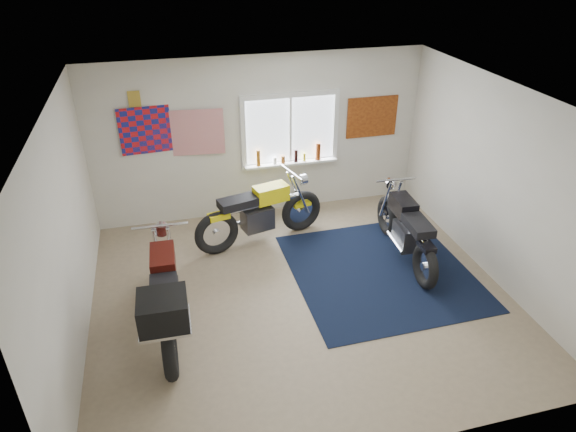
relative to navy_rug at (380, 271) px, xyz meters
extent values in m
plane|color=#9E896B|center=(-1.27, -0.23, -0.01)|extent=(5.50, 5.50, 0.00)
plane|color=white|center=(-1.27, -0.23, 2.69)|extent=(5.50, 5.50, 0.00)
plane|color=silver|center=(-1.27, 2.27, 1.34)|extent=(5.50, 0.00, 5.50)
plane|color=silver|center=(-1.27, -2.73, 1.34)|extent=(5.50, 0.00, 5.50)
plane|color=silver|center=(-4.02, -0.23, 1.34)|extent=(0.00, 5.00, 5.00)
plane|color=silver|center=(1.48, -0.23, 1.34)|extent=(0.00, 5.00, 5.00)
cube|color=black|center=(0.00, 0.00, 0.00)|extent=(2.52, 2.62, 0.01)
cube|color=white|center=(-0.77, 2.26, 1.44)|extent=(1.50, 0.02, 1.10)
cube|color=white|center=(-0.77, 2.24, 2.03)|extent=(1.66, 0.06, 0.08)
cube|color=white|center=(-0.77, 2.24, 0.85)|extent=(1.66, 0.06, 0.08)
cube|color=white|center=(-1.56, 2.24, 1.44)|extent=(0.08, 0.06, 1.10)
cube|color=white|center=(0.02, 2.24, 1.44)|extent=(0.08, 0.06, 1.10)
cube|color=white|center=(-0.77, 2.24, 1.44)|extent=(0.04, 0.06, 1.10)
cube|color=white|center=(-0.77, 2.18, 0.87)|extent=(1.60, 0.16, 0.04)
cylinder|color=#8D4F14|center=(-1.33, 2.17, 1.03)|extent=(0.07, 0.07, 0.28)
cylinder|color=silver|center=(-1.05, 2.17, 0.95)|extent=(0.06, 0.06, 0.12)
cylinder|color=black|center=(-0.68, 2.17, 1.00)|extent=(0.06, 0.06, 0.22)
cylinder|color=gold|center=(-0.54, 2.17, 0.96)|extent=(0.05, 0.05, 0.14)
cylinder|color=maroon|center=(-0.29, 2.17, 1.04)|extent=(0.09, 0.09, 0.30)
cylinder|color=brown|center=(-0.91, 2.17, 0.96)|extent=(0.07, 0.07, 0.13)
plane|color=red|center=(-2.97, 2.25, 1.64)|extent=(1.00, 0.07, 1.00)
plane|color=red|center=(-2.32, 2.23, 1.54)|extent=(0.90, 0.09, 0.90)
cube|color=gold|center=(-3.17, 2.25, 2.14)|extent=(0.18, 0.02, 0.24)
cube|color=#A54C14|center=(0.68, 2.25, 1.54)|extent=(0.90, 0.03, 0.70)
torus|color=black|center=(-0.79, 1.45, 0.34)|extent=(0.72, 0.30, 0.70)
torus|color=black|center=(-2.22, 1.10, 0.34)|extent=(0.72, 0.30, 0.70)
cylinder|color=silver|center=(-0.79, 1.45, 0.34)|extent=(0.14, 0.13, 0.12)
cylinder|color=silver|center=(-2.22, 1.10, 0.34)|extent=(0.14, 0.13, 0.12)
cylinder|color=silver|center=(-1.50, 1.27, 0.65)|extent=(1.31, 0.41, 0.09)
cube|color=#313133|center=(-1.55, 1.26, 0.41)|extent=(0.53, 0.40, 0.36)
cylinder|color=silver|center=(-1.59, 1.43, 0.31)|extent=(0.58, 0.21, 0.07)
cube|color=yellow|center=(-1.32, 1.32, 0.79)|extent=(0.58, 0.39, 0.25)
cube|color=black|center=(-1.86, 1.19, 0.77)|extent=(0.63, 0.42, 0.13)
cube|color=yellow|center=(-2.17, 1.11, 0.62)|extent=(0.35, 0.24, 0.08)
cube|color=yellow|center=(-0.79, 1.45, 0.47)|extent=(0.32, 0.21, 0.05)
cylinder|color=silver|center=(-0.97, 1.41, 1.07)|extent=(0.19, 0.64, 0.04)
cylinder|color=silver|center=(-0.77, 1.46, 0.90)|extent=(0.14, 0.19, 0.17)
torus|color=black|center=(0.52, 0.99, 0.31)|extent=(0.17, 0.66, 0.65)
torus|color=black|center=(0.44, -0.45, 0.31)|extent=(0.17, 0.66, 0.65)
cylinder|color=silver|center=(0.52, 0.99, 0.31)|extent=(0.11, 0.12, 0.11)
cylinder|color=silver|center=(0.44, -0.45, 0.31)|extent=(0.11, 0.12, 0.11)
cylinder|color=silver|center=(0.48, 0.27, 0.63)|extent=(0.17, 1.30, 0.09)
cube|color=#313133|center=(0.48, 0.22, 0.41)|extent=(0.31, 0.48, 0.35)
cylinder|color=silver|center=(0.31, 0.23, 0.30)|extent=(0.10, 0.57, 0.07)
cube|color=black|center=(0.49, 0.46, 0.78)|extent=(0.30, 0.53, 0.25)
cube|color=black|center=(0.46, -0.09, 0.76)|extent=(0.32, 0.58, 0.12)
cube|color=black|center=(0.44, -0.40, 0.61)|extent=(0.18, 0.32, 0.08)
cube|color=black|center=(0.52, 0.99, 0.44)|extent=(0.16, 0.30, 0.05)
cylinder|color=silver|center=(0.51, 0.81, 1.04)|extent=(0.64, 0.07, 0.04)
cylinder|color=silver|center=(0.52, 1.01, 0.88)|extent=(0.17, 0.11, 0.16)
torus|color=black|center=(-2.99, 0.34, 0.35)|extent=(0.17, 0.73, 0.72)
torus|color=black|center=(-3.04, -1.21, 0.35)|extent=(0.17, 0.73, 0.72)
cylinder|color=silver|center=(-2.99, 0.34, 0.35)|extent=(0.11, 0.13, 0.12)
cylinder|color=silver|center=(-3.04, -1.21, 0.35)|extent=(0.11, 0.13, 0.12)
cylinder|color=silver|center=(-3.02, -0.44, 0.68)|extent=(0.14, 1.40, 0.10)
cube|color=#313133|center=(-3.02, -0.49, 0.44)|extent=(0.33, 0.51, 0.38)
cylinder|color=silver|center=(-3.20, -0.49, 0.33)|extent=(0.10, 0.61, 0.08)
cube|color=#3E0E0A|center=(-3.01, -0.23, 0.84)|extent=(0.31, 0.56, 0.27)
cube|color=black|center=(-3.03, -0.82, 0.82)|extent=(0.33, 0.62, 0.13)
cube|color=#3E0E0A|center=(-3.04, -1.16, 0.66)|extent=(0.19, 0.34, 0.09)
cube|color=#3E0E0A|center=(-2.99, 0.34, 0.48)|extent=(0.17, 0.32, 0.06)
cylinder|color=silver|center=(-3.00, 0.14, 1.13)|extent=(0.69, 0.06, 0.04)
cylinder|color=silver|center=(-2.99, 0.37, 0.95)|extent=(0.18, 0.12, 0.18)
cube|color=black|center=(-3.05, -1.32, 0.97)|extent=(0.51, 0.48, 0.33)
camera|label=1|loc=(-2.84, -5.58, 4.36)|focal=32.00mm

